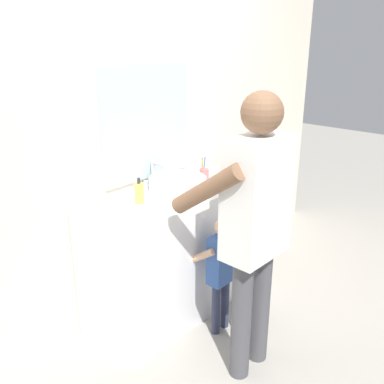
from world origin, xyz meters
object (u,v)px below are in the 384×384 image
toothbrush_cup (204,174)px  soap_bottle (139,193)px  adult_parent (254,215)px  child_toddler (221,266)px

toothbrush_cup → soap_bottle: (-0.60, 0.02, 0.01)m
toothbrush_cup → adult_parent: 0.88m
adult_parent → child_toddler: bearing=66.4°
soap_bottle → adult_parent: bearing=-79.4°
toothbrush_cup → adult_parent: size_ratio=0.13×
toothbrush_cup → soap_bottle: bearing=178.3°
toothbrush_cup → child_toddler: toothbrush_cup is taller
adult_parent → toothbrush_cup: bearing=58.8°
soap_bottle → adult_parent: size_ratio=0.10×
soap_bottle → child_toddler: size_ratio=0.20×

